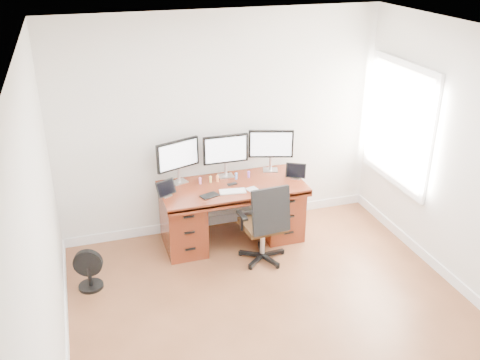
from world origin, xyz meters
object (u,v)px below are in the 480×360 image
object	(u,v)px
floor_fan	(89,270)
keyboard	(233,191)
desk	(232,210)
monitor_center	(226,151)
office_chair	(264,236)

from	to	relation	value
floor_fan	keyboard	world-z (taller)	keyboard
desk	keyboard	bearing A→B (deg)	-103.52
floor_fan	monitor_center	distance (m)	2.07
desk	floor_fan	world-z (taller)	desk
monitor_center	keyboard	distance (m)	0.55
keyboard	floor_fan	bearing A→B (deg)	-162.25
floor_fan	office_chair	bearing A→B (deg)	12.08
office_chair	floor_fan	bearing A→B (deg)	173.85
desk	monitor_center	distance (m)	0.72
office_chair	floor_fan	xyz separation A→B (m)	(-1.94, 0.08, -0.11)
monitor_center	keyboard	size ratio (longest dim) A/B	1.82
keyboard	desk	bearing A→B (deg)	84.24
floor_fan	monitor_center	xyz separation A→B (m)	(1.73, 0.74, 0.87)
office_chair	keyboard	world-z (taller)	office_chair
office_chair	floor_fan	distance (m)	1.95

